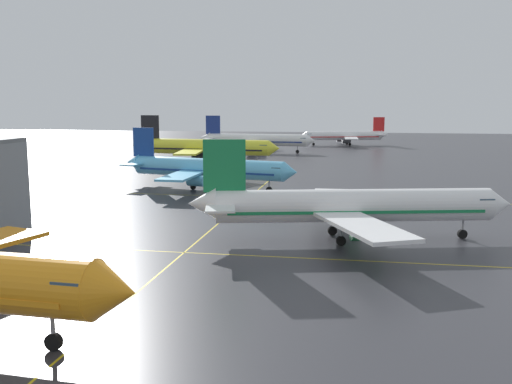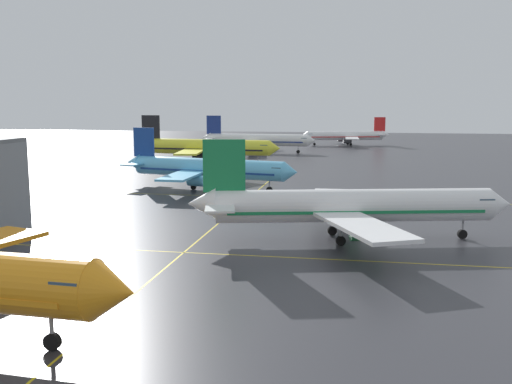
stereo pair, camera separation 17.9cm
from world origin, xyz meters
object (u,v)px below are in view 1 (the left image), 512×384
Objects in this scene: airliner_second_row at (350,206)px; airliner_distant_taxiway at (345,136)px; airliner_third_row at (206,168)px; airliner_far_right_stand at (256,140)px; airliner_far_left_stand at (204,147)px.

airliner_distant_taxiway is at bearing 91.71° from airliner_second_row.
airliner_second_row is at bearing -53.82° from airliner_third_row.
airliner_far_right_stand is at bearing 93.33° from airliner_third_row.
airliner_far_right_stand is at bearing 77.94° from airliner_far_left_stand.
airliner_third_row is 46.46m from airliner_far_left_stand.
airliner_far_left_stand is 1.07× the size of airliner_far_right_stand.
airliner_second_row is 157.58m from airliner_distant_taxiway.
airliner_third_row is at bearing 126.18° from airliner_second_row.
airliner_far_left_stand is (-40.27, 82.85, 0.25)m from airliner_second_row.
airliner_far_right_stand is at bearing 105.30° from airliner_second_row.
airliner_second_row reaches higher than airliner_distant_taxiway.
airliner_distant_taxiway is (-4.70, 157.51, -0.49)m from airliner_second_row.
airliner_distant_taxiway is at bearing 79.03° from airliner_third_row.
airliner_second_row is 1.14× the size of airliner_distant_taxiway.
airliner_second_row is 1.00× the size of airliner_far_right_stand.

